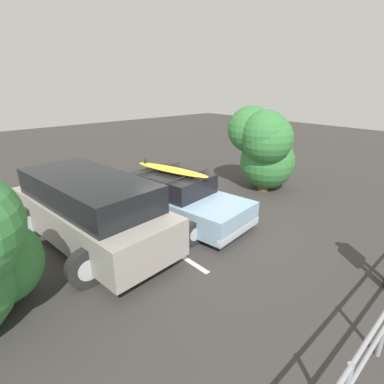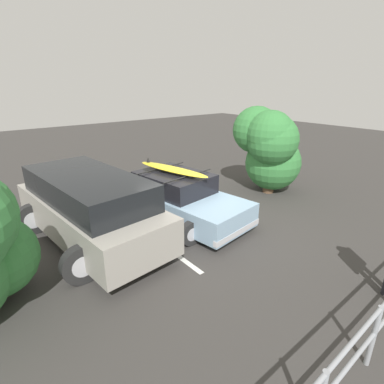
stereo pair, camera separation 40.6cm
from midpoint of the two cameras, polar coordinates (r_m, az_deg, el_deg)
name	(u,v)px [view 1 (the left image)]	position (r m, az deg, el deg)	size (l,w,h in m)	color
ground_plane	(197,221)	(8.38, -0.50, -5.59)	(44.00, 44.00, 0.02)	#383533
parking_stripe	(142,231)	(7.98, -10.91, -7.28)	(4.90, 0.12, 0.00)	silver
sedan_car	(177,198)	(8.36, -4.34, -1.08)	(2.64, 4.34, 1.57)	#8CADC6
suv_car	(89,209)	(7.39, -20.45, -3.08)	(2.87, 4.93, 1.67)	#9E998E
railing_fence	(369,349)	(4.46, 28.20, -24.94)	(7.08, 0.27, 0.97)	gray
bush_near_left	(262,143)	(10.51, 12.11, 9.18)	(2.30, 2.41, 2.91)	brown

